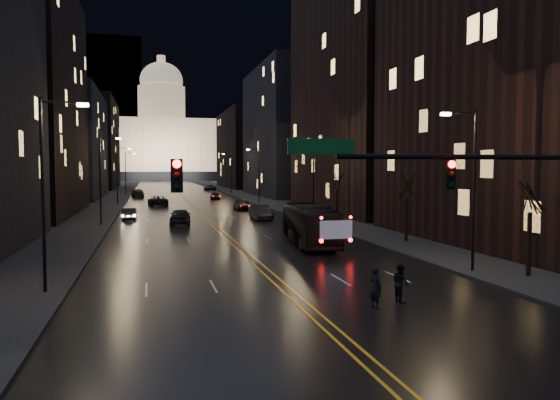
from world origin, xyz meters
TOP-DOWN VIEW (x-y plane):
  - ground at (0.00, 0.00)m, footprint 900.00×900.00m
  - road at (0.00, 130.00)m, footprint 20.00×320.00m
  - sidewalk_left at (-14.00, 130.00)m, footprint 8.00×320.00m
  - sidewalk_right at (14.00, 130.00)m, footprint 8.00×320.00m
  - center_line at (0.00, 130.00)m, footprint 0.62×320.00m
  - building_left_mid at (-21.00, 54.00)m, footprint 12.00×30.00m
  - building_left_far at (-21.00, 92.00)m, footprint 12.00×34.00m
  - building_left_dist at (-21.00, 140.00)m, footprint 12.00×40.00m
  - building_right_near at (21.00, 20.00)m, footprint 12.00×26.00m
  - building_right_tall at (21.00, 50.00)m, footprint 12.00×30.00m
  - building_right_mid at (21.00, 92.00)m, footprint 12.00×34.00m
  - building_right_dist at (21.00, 140.00)m, footprint 12.00×40.00m
  - mountain_ridge at (40.00, 380.00)m, footprint 520.00×60.00m
  - capitol at (0.00, 250.00)m, footprint 90.00×50.00m
  - traffic_signal at (5.91, -0.00)m, footprint 17.29×0.45m
  - streetlamp_right_near at (10.81, 10.00)m, footprint 2.13×0.25m
  - streetlamp_left_near at (-10.81, 10.00)m, footprint 2.13×0.25m
  - streetlamp_right_mid at (10.81, 40.00)m, footprint 2.13×0.25m
  - streetlamp_left_mid at (-10.81, 40.00)m, footprint 2.13×0.25m
  - streetlamp_right_far at (10.81, 70.00)m, footprint 2.13×0.25m
  - streetlamp_left_far at (-10.81, 70.00)m, footprint 2.13×0.25m
  - streetlamp_right_dist at (10.81, 100.00)m, footprint 2.13×0.25m
  - streetlamp_left_dist at (-10.81, 100.00)m, footprint 2.13×0.25m
  - tree_right_near at (13.00, 8.00)m, footprint 2.40×2.40m
  - tree_right_mid at (13.00, 22.00)m, footprint 2.40×2.40m
  - tree_right_far at (13.00, 38.00)m, footprint 2.40×2.40m
  - bus at (5.48, 22.92)m, footprint 3.61×11.15m
  - oncoming_car_a at (-3.27, 39.79)m, footprint 2.49×5.18m
  - oncoming_car_b at (-8.50, 45.67)m, footprint 1.51×4.21m
  - oncoming_car_c at (-5.05, 68.69)m, footprint 3.18×5.82m
  - oncoming_car_d at (-8.50, 92.78)m, footprint 2.65×5.79m
  - receding_car_a at (5.74, 42.82)m, footprint 1.89×5.25m
  - receding_car_b at (5.95, 56.55)m, footprint 2.01×4.74m
  - receding_car_c at (5.26, 81.63)m, footprint 2.19×4.58m
  - receding_car_d at (8.50, 120.41)m, footprint 2.78×5.65m
  - pedestrian_a at (2.76, 4.26)m, footprint 0.59×0.73m
  - pedestrian_b at (4.24, 5.00)m, footprint 0.52×0.85m

SIDE VIEW (x-z plane):
  - ground at x=0.00m, z-range 0.00..0.00m
  - road at x=0.00m, z-range 0.00..0.02m
  - center_line at x=0.00m, z-range 0.02..0.03m
  - sidewalk_left at x=-14.00m, z-range 0.00..0.16m
  - sidewalk_right at x=14.00m, z-range 0.00..0.16m
  - receding_car_c at x=5.26m, z-range 0.00..1.29m
  - oncoming_car_b at x=-8.50m, z-range 0.00..1.38m
  - receding_car_d at x=8.50m, z-range 0.00..1.54m
  - oncoming_car_c at x=-5.05m, z-range 0.00..1.55m
  - receding_car_b at x=5.95m, z-range 0.00..1.60m
  - oncoming_car_d at x=-8.50m, z-range 0.00..1.64m
  - pedestrian_b at x=4.24m, z-range 0.00..1.68m
  - oncoming_car_a at x=-3.27m, z-range 0.00..1.71m
  - receding_car_a at x=5.74m, z-range 0.00..1.72m
  - pedestrian_a at x=2.76m, z-range 0.00..1.76m
  - bus at x=5.48m, z-range 0.00..3.05m
  - tree_right_near at x=13.00m, z-range 1.20..7.85m
  - tree_right_mid at x=13.00m, z-range 1.20..7.85m
  - tree_right_far at x=13.00m, z-range 1.20..7.85m
  - streetlamp_right_near at x=10.81m, z-range 0.58..9.58m
  - streetlamp_left_near at x=-10.81m, z-range 0.58..9.58m
  - streetlamp_right_mid at x=10.81m, z-range 0.58..9.58m
  - streetlamp_left_mid at x=-10.81m, z-range 0.58..9.58m
  - streetlamp_right_far at x=10.81m, z-range 0.58..9.58m
  - streetlamp_left_far at x=-10.81m, z-range 0.58..9.58m
  - streetlamp_right_dist at x=10.81m, z-range 0.58..9.58m
  - streetlamp_left_dist at x=-10.81m, z-range 0.58..9.58m
  - traffic_signal at x=5.91m, z-range 1.60..8.60m
  - building_left_far at x=-21.00m, z-range 0.00..20.00m
  - building_right_dist at x=21.00m, z-range 0.00..22.00m
  - building_left_dist at x=-21.00m, z-range 0.00..24.00m
  - building_right_near at x=21.00m, z-range 0.00..24.00m
  - building_right_mid at x=21.00m, z-range 0.00..26.00m
  - building_left_mid at x=-21.00m, z-range 0.00..28.00m
  - capitol at x=0.00m, z-range -12.10..46.40m
  - building_right_tall at x=21.00m, z-range 0.00..38.00m
  - mountain_ridge at x=40.00m, z-range 0.00..130.00m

